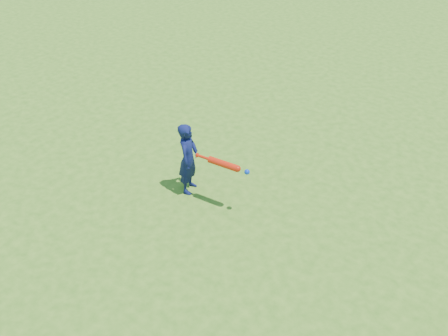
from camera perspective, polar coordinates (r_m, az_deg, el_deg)
name	(u,v)px	position (r m, az deg, el deg)	size (l,w,h in m)	color
ground	(148,194)	(6.28, -8.66, -3.01)	(80.00, 80.00, 0.00)	#3D6E1A
child	(188,159)	(6.03, -4.10, 1.08)	(0.34, 0.22, 0.94)	#0F1547
bat_swing	(226,165)	(5.68, 0.18, 0.38)	(0.70, 0.13, 0.08)	red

